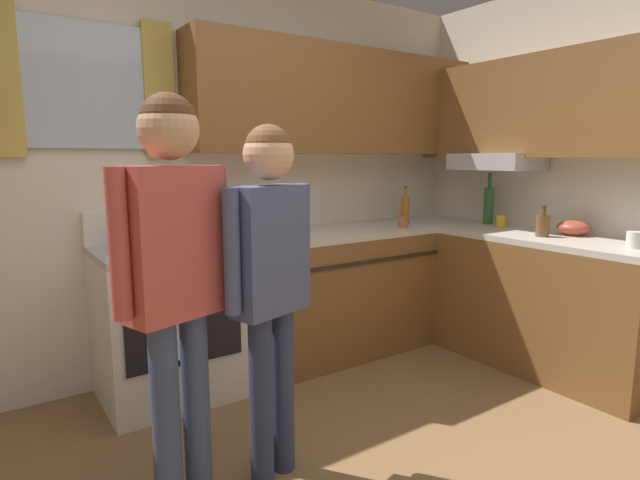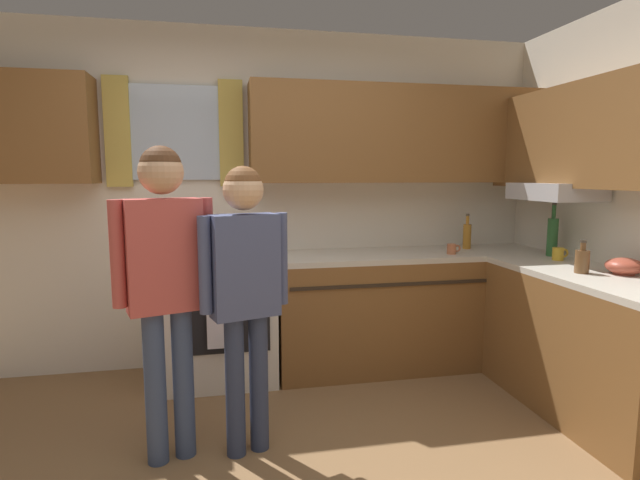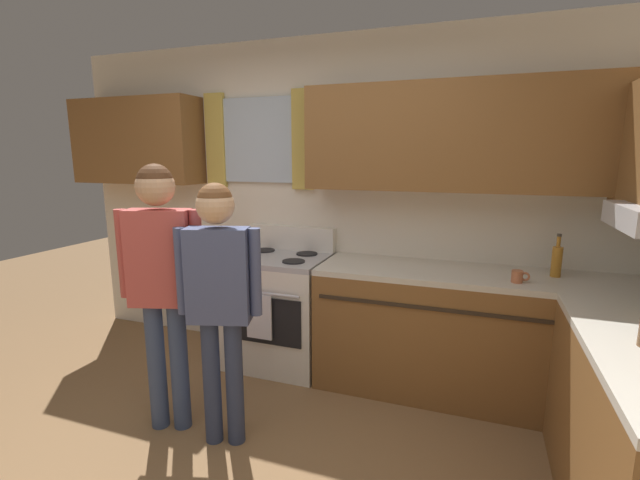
{
  "view_description": "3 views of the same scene",
  "coord_description": "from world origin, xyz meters",
  "px_view_note": "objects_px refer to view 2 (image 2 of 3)",
  "views": [
    {
      "loc": [
        -1.13,
        -1.34,
        1.41
      ],
      "look_at": [
        0.4,
        0.9,
        0.97
      ],
      "focal_mm": 28.56,
      "sensor_mm": 36.0,
      "label": 1
    },
    {
      "loc": [
        -0.25,
        -2.07,
        1.5
      ],
      "look_at": [
        0.39,
        1.06,
        1.08
      ],
      "focal_mm": 27.88,
      "sensor_mm": 36.0,
      "label": 2
    },
    {
      "loc": [
        1.21,
        -1.53,
        1.69
      ],
      "look_at": [
        0.38,
        0.76,
        1.22
      ],
      "focal_mm": 24.62,
      "sensor_mm": 36.0,
      "label": 3
    }
  ],
  "objects_px": {
    "bottle_oil_amber": "(467,235)",
    "bottle_wine_green": "(552,236)",
    "mug_mustard_yellow": "(559,254)",
    "cup_terracotta": "(452,249)",
    "adult_in_plaid": "(245,277)",
    "bottle_squat_brown": "(582,261)",
    "adult_left": "(165,267)",
    "mixing_bowl": "(624,267)",
    "stove_oven": "(222,316)"
  },
  "relations": [
    {
      "from": "bottle_oil_amber",
      "to": "cup_terracotta",
      "type": "height_order",
      "value": "bottle_oil_amber"
    },
    {
      "from": "adult_left",
      "to": "adult_in_plaid",
      "type": "xyz_separation_m",
      "value": [
        0.4,
        -0.01,
        -0.06
      ]
    },
    {
      "from": "mug_mustard_yellow",
      "to": "adult_in_plaid",
      "type": "relative_size",
      "value": 0.08
    },
    {
      "from": "mug_mustard_yellow",
      "to": "adult_left",
      "type": "height_order",
      "value": "adult_left"
    },
    {
      "from": "stove_oven",
      "to": "bottle_oil_amber",
      "type": "relative_size",
      "value": 3.85
    },
    {
      "from": "bottle_oil_amber",
      "to": "bottle_wine_green",
      "type": "distance_m",
      "value": 0.64
    },
    {
      "from": "bottle_squat_brown",
      "to": "adult_in_plaid",
      "type": "height_order",
      "value": "adult_in_plaid"
    },
    {
      "from": "bottle_wine_green",
      "to": "cup_terracotta",
      "type": "distance_m",
      "value": 0.73
    },
    {
      "from": "stove_oven",
      "to": "mug_mustard_yellow",
      "type": "height_order",
      "value": "stove_oven"
    },
    {
      "from": "bottle_squat_brown",
      "to": "adult_in_plaid",
      "type": "distance_m",
      "value": 2.05
    },
    {
      "from": "bottle_squat_brown",
      "to": "mixing_bowl",
      "type": "distance_m",
      "value": 0.24
    },
    {
      "from": "bottle_oil_amber",
      "to": "stove_oven",
      "type": "bearing_deg",
      "value": -177.79
    },
    {
      "from": "bottle_oil_amber",
      "to": "cup_terracotta",
      "type": "xyz_separation_m",
      "value": [
        -0.24,
        -0.23,
        -0.07
      ]
    },
    {
      "from": "bottle_oil_amber",
      "to": "adult_left",
      "type": "distance_m",
      "value": 2.51
    },
    {
      "from": "cup_terracotta",
      "to": "bottle_squat_brown",
      "type": "bearing_deg",
      "value": -62.19
    },
    {
      "from": "bottle_oil_amber",
      "to": "adult_in_plaid",
      "type": "bearing_deg",
      "value": -148.75
    },
    {
      "from": "mixing_bowl",
      "to": "adult_left",
      "type": "relative_size",
      "value": 0.13
    },
    {
      "from": "stove_oven",
      "to": "bottle_oil_amber",
      "type": "xyz_separation_m",
      "value": [
        1.97,
        0.08,
        0.54
      ]
    },
    {
      "from": "adult_left",
      "to": "adult_in_plaid",
      "type": "relative_size",
      "value": 1.06
    },
    {
      "from": "mug_mustard_yellow",
      "to": "adult_left",
      "type": "bearing_deg",
      "value": -169.78
    },
    {
      "from": "stove_oven",
      "to": "bottle_squat_brown",
      "type": "relative_size",
      "value": 5.37
    },
    {
      "from": "bottle_oil_amber",
      "to": "mug_mustard_yellow",
      "type": "relative_size",
      "value": 2.38
    },
    {
      "from": "bottle_squat_brown",
      "to": "bottle_oil_amber",
      "type": "relative_size",
      "value": 0.72
    },
    {
      "from": "mixing_bowl",
      "to": "adult_in_plaid",
      "type": "xyz_separation_m",
      "value": [
        -2.27,
        0.04,
        0.02
      ]
    },
    {
      "from": "bottle_squat_brown",
      "to": "bottle_oil_amber",
      "type": "bearing_deg",
      "value": 100.46
    },
    {
      "from": "bottle_oil_amber",
      "to": "mixing_bowl",
      "type": "distance_m",
      "value": 1.23
    },
    {
      "from": "mug_mustard_yellow",
      "to": "cup_terracotta",
      "type": "distance_m",
      "value": 0.73
    },
    {
      "from": "bottle_wine_green",
      "to": "bottle_squat_brown",
      "type": "bearing_deg",
      "value": -111.56
    },
    {
      "from": "bottle_squat_brown",
      "to": "mixing_bowl",
      "type": "relative_size",
      "value": 0.96
    },
    {
      "from": "cup_terracotta",
      "to": "adult_in_plaid",
      "type": "bearing_deg",
      "value": -151.07
    },
    {
      "from": "stove_oven",
      "to": "bottle_wine_green",
      "type": "height_order",
      "value": "bottle_wine_green"
    },
    {
      "from": "mixing_bowl",
      "to": "mug_mustard_yellow",
      "type": "bearing_deg",
      "value": 96.46
    },
    {
      "from": "adult_in_plaid",
      "to": "cup_terracotta",
      "type": "bearing_deg",
      "value": 28.93
    },
    {
      "from": "mug_mustard_yellow",
      "to": "adult_left",
      "type": "xyz_separation_m",
      "value": [
        -2.62,
        -0.47,
        0.09
      ]
    },
    {
      "from": "mug_mustard_yellow",
      "to": "mixing_bowl",
      "type": "distance_m",
      "value": 0.52
    },
    {
      "from": "mug_mustard_yellow",
      "to": "mixing_bowl",
      "type": "relative_size",
      "value": 0.56
    },
    {
      "from": "bottle_oil_amber",
      "to": "mug_mustard_yellow",
      "type": "xyz_separation_m",
      "value": [
        0.37,
        -0.64,
        -0.06
      ]
    },
    {
      "from": "bottle_squat_brown",
      "to": "bottle_oil_amber",
      "type": "xyz_separation_m",
      "value": [
        -0.2,
        1.07,
        0.03
      ]
    },
    {
      "from": "bottle_wine_green",
      "to": "adult_in_plaid",
      "type": "relative_size",
      "value": 0.26
    },
    {
      "from": "stove_oven",
      "to": "bottle_oil_amber",
      "type": "distance_m",
      "value": 2.05
    },
    {
      "from": "bottle_squat_brown",
      "to": "stove_oven",
      "type": "bearing_deg",
      "value": 155.31
    },
    {
      "from": "stove_oven",
      "to": "mixing_bowl",
      "type": "bearing_deg",
      "value": -24.28
    },
    {
      "from": "cup_terracotta",
      "to": "bottle_wine_green",
      "type": "bearing_deg",
      "value": -18.39
    },
    {
      "from": "bottle_oil_amber",
      "to": "mixing_bowl",
      "type": "height_order",
      "value": "bottle_oil_amber"
    },
    {
      "from": "bottle_oil_amber",
      "to": "bottle_wine_green",
      "type": "bearing_deg",
      "value": -46.41
    },
    {
      "from": "bottle_oil_amber",
      "to": "cup_terracotta",
      "type": "distance_m",
      "value": 0.35
    },
    {
      "from": "bottle_oil_amber",
      "to": "mug_mustard_yellow",
      "type": "bearing_deg",
      "value": -60.08
    },
    {
      "from": "bottle_oil_amber",
      "to": "adult_left",
      "type": "relative_size",
      "value": 0.17
    },
    {
      "from": "bottle_oil_amber",
      "to": "mug_mustard_yellow",
      "type": "distance_m",
      "value": 0.74
    },
    {
      "from": "mixing_bowl",
      "to": "stove_oven",
      "type": "bearing_deg",
      "value": 155.72
    }
  ]
}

